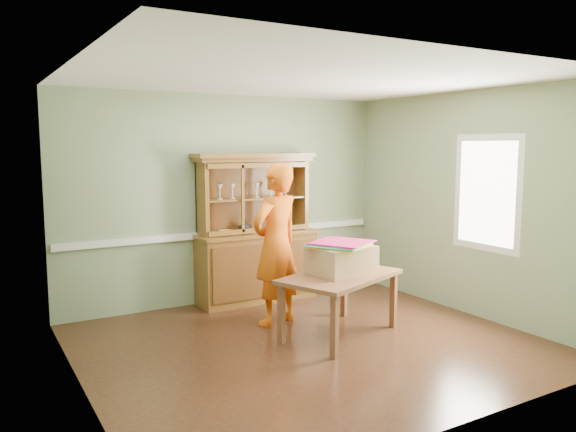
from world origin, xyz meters
TOP-DOWN VIEW (x-y plane):
  - floor at (0.00, 0.00)m, footprint 4.50×4.50m
  - ceiling at (0.00, 0.00)m, footprint 4.50×4.50m
  - wall_back at (0.00, 2.00)m, footprint 4.50×0.00m
  - wall_left at (-2.25, 0.00)m, footprint 0.00×4.00m
  - wall_right at (2.25, 0.00)m, footprint 0.00×4.00m
  - wall_front at (0.00, -2.00)m, footprint 4.50×0.00m
  - chair_rail at (0.00, 1.98)m, footprint 4.41×0.05m
  - framed_map at (-2.23, 0.30)m, footprint 0.03×0.60m
  - window_panel at (2.23, -0.30)m, footprint 0.03×0.96m
  - china_hutch at (0.29, 1.78)m, footprint 1.66×0.55m
  - dining_table at (0.43, 0.08)m, footprint 1.54×1.23m
  - cardboard_box at (0.48, 0.13)m, footprint 0.69×0.58m
  - kite_stack at (0.45, 0.11)m, footprint 0.77×0.77m
  - person at (0.03, 0.78)m, footprint 0.78×0.62m

SIDE VIEW (x-z plane):
  - floor at x=0.00m, z-range 0.00..0.00m
  - dining_table at x=0.43m, z-range 0.26..0.92m
  - china_hutch at x=0.29m, z-range -0.29..1.66m
  - cardboard_box at x=0.48m, z-range 0.67..0.97m
  - chair_rail at x=0.00m, z-range 0.86..0.94m
  - person at x=0.03m, z-range 0.00..1.85m
  - kite_stack at x=0.45m, z-range 0.97..1.02m
  - wall_back at x=0.00m, z-range -0.90..3.60m
  - wall_left at x=-2.25m, z-range -0.65..3.35m
  - wall_right at x=2.25m, z-range -0.65..3.35m
  - wall_front at x=0.00m, z-range -0.90..3.60m
  - window_panel at x=2.23m, z-range 0.82..2.18m
  - framed_map at x=-2.23m, z-range 1.32..1.78m
  - ceiling at x=0.00m, z-range 2.70..2.70m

